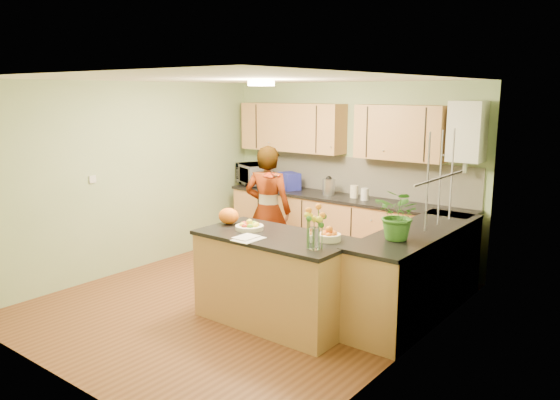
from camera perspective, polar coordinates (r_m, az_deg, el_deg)
The scene contains 28 objects.
floor at distance 6.39m, azimuth -3.59°, elevation -10.49°, with size 4.50×4.50×0.00m, color brown.
ceiling at distance 5.94m, azimuth -3.89°, elevation 12.52°, with size 4.00×4.50×0.02m, color white.
wall_back at distance 7.84m, azimuth 7.27°, elevation 2.97°, with size 4.00×0.02×2.50m, color #8FAA79.
wall_front at distance 4.65m, azimuth -22.51°, elevation -3.46°, with size 4.00×0.02×2.50m, color #8FAA79.
wall_left at distance 7.51m, azimuth -15.22°, elevation 2.30°, with size 0.02×4.50×2.50m, color #8FAA79.
wall_right at distance 4.97m, azimuth 13.78°, elevation -2.03°, with size 0.02×4.50×2.50m, color #8FAA79.
back_counter at distance 7.69m, azimuth 6.62°, elevation -3.10°, with size 3.64×0.62×0.94m.
right_counter at distance 6.05m, azimuth 14.18°, elevation -7.36°, with size 0.62×2.24×0.94m.
splashback at distance 7.79m, azimuth 7.84°, elevation 2.53°, with size 3.60×0.02×0.52m, color beige.
upper_cabinets at distance 7.73m, azimuth 5.60°, elevation 7.36°, with size 3.20×0.34×0.70m.
boiler at distance 6.92m, azimuth 18.97°, elevation 6.76°, with size 0.40×0.30×0.86m.
window_right at distance 5.46m, azimuth 16.46°, elevation 2.21°, with size 0.01×1.30×1.05m.
light_switch at distance 7.15m, azimuth -19.00°, elevation 2.06°, with size 0.02×0.09×0.09m, color silver.
ceiling_lamp at distance 6.17m, azimuth -1.98°, elevation 12.13°, with size 0.30×0.30×0.07m.
peninsula_island at distance 5.69m, azimuth -0.47°, elevation -8.20°, with size 1.63×0.84×0.94m.
fruit_dish at distance 5.76m, azimuth -3.21°, elevation -2.69°, with size 0.30×0.30×0.10m.
orange_bowl at distance 5.35m, azimuth 5.15°, elevation -3.66°, with size 0.23×0.23×0.13m.
flower_vase at distance 5.00m, azimuth 3.62°, elevation -1.86°, with size 0.24×0.24×0.45m.
orange_bag at distance 6.01m, azimuth -5.39°, elevation -1.68°, with size 0.24×0.20×0.18m, color orange.
papers at distance 5.39m, azimuth -3.31°, elevation -4.07°, with size 0.22×0.30×0.01m, color silver.
violinist at distance 7.09m, azimuth -1.27°, elevation -1.11°, with size 0.62×0.41×1.70m, color #DBAD86.
violin at distance 6.71m, azimuth -1.15°, elevation 2.60°, with size 0.55×0.22×0.11m, color #4F1804, non-canonical shape.
microwave at distance 8.54m, azimuth -2.78°, elevation 2.70°, with size 0.58×0.39×0.32m, color silver.
blue_box at distance 8.10m, azimuth 0.99°, elevation 1.99°, with size 0.31×0.23×0.25m, color navy.
kettle at distance 7.68m, azimuth 5.11°, elevation 1.46°, with size 0.17×0.17×0.31m.
jar_cream at distance 7.53m, azimuth 7.76°, elevation 0.88°, with size 0.11×0.11×0.17m, color beige.
jar_white at distance 7.37m, azimuth 8.84°, elevation 0.59°, with size 0.10×0.10×0.16m, color silver.
potted_plant at distance 5.41m, azimuth 12.38°, elevation -1.51°, with size 0.46×0.40×0.51m, color #356F25.
Camera 1 is at (3.96, -4.43, 2.36)m, focal length 35.00 mm.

